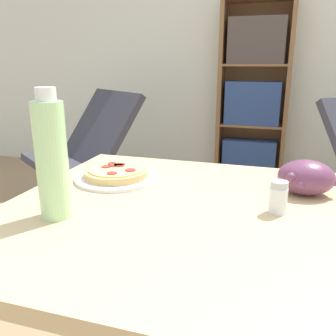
% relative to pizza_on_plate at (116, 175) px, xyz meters
% --- Properties ---
extents(wall_back, '(8.00, 0.05, 2.60)m').
position_rel_pizza_on_plate_xyz_m(wall_back, '(0.31, 2.51, 0.54)').
color(wall_back, silver).
rests_on(wall_back, ground_plane).
extents(dining_table, '(1.10, 0.84, 0.75)m').
position_rel_pizza_on_plate_xyz_m(dining_table, '(0.36, -0.16, -0.12)').
color(dining_table, '#D1B27F').
rests_on(dining_table, ground_plane).
extents(pizza_on_plate, '(0.25, 0.25, 0.04)m').
position_rel_pizza_on_plate_xyz_m(pizza_on_plate, '(0.00, 0.00, 0.00)').
color(pizza_on_plate, white).
rests_on(pizza_on_plate, dining_table).
extents(grape_bunch, '(0.15, 0.12, 0.09)m').
position_rel_pizza_on_plate_xyz_m(grape_bunch, '(0.53, 0.03, 0.03)').
color(grape_bunch, '#6B3856').
rests_on(grape_bunch, dining_table).
extents(drink_bottle, '(0.07, 0.07, 0.29)m').
position_rel_pizza_on_plate_xyz_m(drink_bottle, '(-0.02, -0.29, 0.12)').
color(drink_bottle, '#B7EAA3').
rests_on(drink_bottle, dining_table).
extents(salt_shaker, '(0.04, 0.04, 0.08)m').
position_rel_pizza_on_plate_xyz_m(salt_shaker, '(0.47, -0.12, 0.02)').
color(salt_shaker, white).
rests_on(salt_shaker, dining_table).
extents(lounge_chair_near, '(0.95, 1.01, 0.88)m').
position_rel_pizza_on_plate_xyz_m(lounge_chair_near, '(-0.94, 1.35, -0.48)').
color(lounge_chair_near, black).
rests_on(lounge_chair_near, ground_plane).
extents(bookshelf, '(0.61, 0.24, 1.61)m').
position_rel_pizza_on_plate_xyz_m(bookshelf, '(0.23, 2.36, 0.00)').
color(bookshelf, brown).
rests_on(bookshelf, ground_plane).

